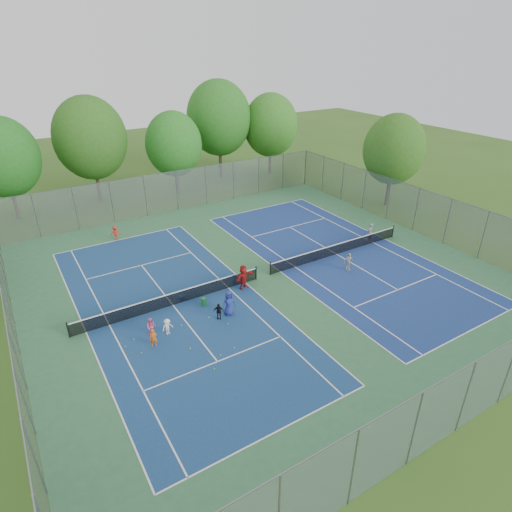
{
  "coord_description": "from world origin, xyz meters",
  "views": [
    {
      "loc": [
        -14.6,
        -22.73,
        15.68
      ],
      "look_at": [
        0.0,
        1.0,
        1.3
      ],
      "focal_mm": 30.0,
      "sensor_mm": 36.0,
      "label": 1
    }
  ],
  "objects_px": {
    "ball_hopper": "(204,302)",
    "instructor": "(370,232)",
    "ball_crate": "(181,298)",
    "net_left": "(172,299)",
    "net_right": "(337,249)"
  },
  "relations": [
    {
      "from": "ball_hopper",
      "to": "instructor",
      "type": "height_order",
      "value": "instructor"
    },
    {
      "from": "ball_crate",
      "to": "ball_hopper",
      "type": "xyz_separation_m",
      "value": [
        0.99,
        -1.39,
        0.13
      ]
    },
    {
      "from": "ball_crate",
      "to": "instructor",
      "type": "bearing_deg",
      "value": 0.21
    },
    {
      "from": "net_left",
      "to": "instructor",
      "type": "bearing_deg",
      "value": 1.32
    },
    {
      "from": "net_right",
      "to": "ball_crate",
      "type": "bearing_deg",
      "value": 178.48
    },
    {
      "from": "net_left",
      "to": "net_right",
      "type": "height_order",
      "value": "same"
    },
    {
      "from": "net_left",
      "to": "ball_hopper",
      "type": "xyz_separation_m",
      "value": [
        1.74,
        -1.04,
        -0.19
      ]
    },
    {
      "from": "ball_hopper",
      "to": "instructor",
      "type": "relative_size",
      "value": 0.32
    },
    {
      "from": "net_right",
      "to": "ball_hopper",
      "type": "bearing_deg",
      "value": -175.16
    },
    {
      "from": "ball_crate",
      "to": "ball_hopper",
      "type": "relative_size",
      "value": 0.62
    },
    {
      "from": "net_left",
      "to": "ball_crate",
      "type": "distance_m",
      "value": 0.89
    },
    {
      "from": "net_right",
      "to": "instructor",
      "type": "height_order",
      "value": "instructor"
    },
    {
      "from": "instructor",
      "to": "ball_crate",
      "type": "bearing_deg",
      "value": -22.31
    },
    {
      "from": "net_left",
      "to": "net_right",
      "type": "distance_m",
      "value": 14.0
    },
    {
      "from": "net_left",
      "to": "ball_crate",
      "type": "relative_size",
      "value": 38.93
    }
  ]
}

